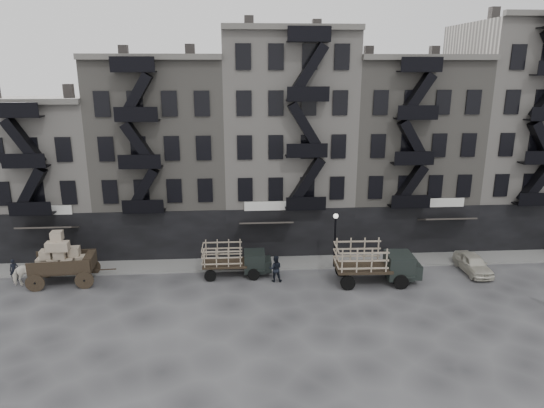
{
  "coord_description": "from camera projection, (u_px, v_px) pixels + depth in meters",
  "views": [
    {
      "loc": [
        -3.94,
        -30.53,
        14.55
      ],
      "look_at": [
        -1.55,
        4.0,
        4.7
      ],
      "focal_mm": 32.0,
      "sensor_mm": 36.0,
      "label": 1
    }
  ],
  "objects": [
    {
      "name": "sidewalk",
      "position": [
        292.0,
        262.0,
        37.11
      ],
      "size": [
        55.0,
        2.5,
        0.15
      ],
      "primitive_type": "cube",
      "color": "slate",
      "rests_on": "ground"
    },
    {
      "name": "ground",
      "position": [
        298.0,
        285.0,
        33.54
      ],
      "size": [
        140.0,
        140.0,
        0.0
      ],
      "primitive_type": "plane",
      "color": "#38383A",
      "rests_on": "ground"
    },
    {
      "name": "building_center",
      "position": [
        286.0,
        141.0,
        40.63
      ],
      "size": [
        10.0,
        11.35,
        18.2
      ],
      "color": "#ACA69E",
      "rests_on": "ground"
    },
    {
      "name": "building_east",
      "position": [
        516.0,
        133.0,
        41.82
      ],
      "size": [
        10.0,
        11.35,
        19.2
      ],
      "color": "#ACA69E",
      "rests_on": "ground"
    },
    {
      "name": "pedestrian_west",
      "position": [
        14.0,
        270.0,
        33.92
      ],
      "size": [
        0.69,
        0.59,
        1.59
      ],
      "primitive_type": "imported",
      "rotation": [
        0.0,
        0.0,
        0.42
      ],
      "color": "black",
      "rests_on": "ground"
    },
    {
      "name": "building_mideast",
      "position": [
        401.0,
        152.0,
        41.57
      ],
      "size": [
        10.0,
        11.35,
        16.2
      ],
      "color": "slate",
      "rests_on": "ground"
    },
    {
      "name": "stake_truck_east",
      "position": [
        375.0,
        260.0,
        33.43
      ],
      "size": [
        5.9,
        2.59,
        2.92
      ],
      "rotation": [
        0.0,
        0.0,
        -0.03
      ],
      "color": "black",
      "rests_on": "ground"
    },
    {
      "name": "horse",
      "position": [
        29.0,
        273.0,
        33.22
      ],
      "size": [
        2.33,
        1.5,
        1.82
      ],
      "primitive_type": "imported",
      "rotation": [
        0.0,
        0.0,
        1.83
      ],
      "color": "silver",
      "rests_on": "ground"
    },
    {
      "name": "car_east",
      "position": [
        473.0,
        264.0,
        35.37
      ],
      "size": [
        1.66,
        4.0,
        1.36
      ],
      "primitive_type": "imported",
      "rotation": [
        0.0,
        0.0,
        0.01
      ],
      "color": "beige",
      "rests_on": "ground"
    },
    {
      "name": "building_midwest",
      "position": [
        166.0,
        154.0,
        40.24
      ],
      "size": [
        10.0,
        11.35,
        16.2
      ],
      "color": "slate",
      "rests_on": "ground"
    },
    {
      "name": "building_west",
      "position": [
        45.0,
        174.0,
        39.99
      ],
      "size": [
        10.0,
        11.35,
        13.2
      ],
      "color": "#ACA69E",
      "rests_on": "ground"
    },
    {
      "name": "wagon",
      "position": [
        60.0,
        254.0,
        33.19
      ],
      "size": [
        4.56,
        2.68,
        3.73
      ],
      "rotation": [
        0.0,
        0.0,
        0.07
      ],
      "color": "black",
      "rests_on": "ground"
    },
    {
      "name": "pedestrian_mid",
      "position": [
        275.0,
        269.0,
        33.81
      ],
      "size": [
        0.97,
        0.78,
        1.89
      ],
      "primitive_type": "imported",
      "rotation": [
        0.0,
        0.0,
        3.07
      ],
      "color": "black",
      "rests_on": "ground"
    },
    {
      "name": "stake_truck_west",
      "position": [
        234.0,
        257.0,
        34.65
      ],
      "size": [
        4.89,
        2.05,
        2.44
      ],
      "rotation": [
        0.0,
        0.0,
        -0.0
      ],
      "color": "black",
      "rests_on": "ground"
    },
    {
      "name": "lamp_post",
      "position": [
        335.0,
        233.0,
        35.47
      ],
      "size": [
        0.36,
        0.36,
        4.28
      ],
      "color": "black",
      "rests_on": "ground"
    }
  ]
}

